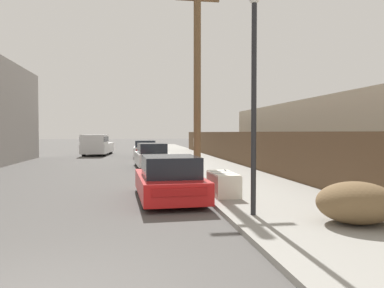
{
  "coord_description": "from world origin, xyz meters",
  "views": [
    {
      "loc": [
        1.14,
        -4.32,
        2.01
      ],
      "look_at": [
        3.41,
        10.4,
        1.54
      ],
      "focal_mm": 35.0,
      "sensor_mm": 36.0,
      "label": 1
    }
  ],
  "objects_px": {
    "pedestrian": "(196,146)",
    "car_parked_far": "(145,149)",
    "pickup_truck": "(97,145)",
    "parked_sports_car_red": "(169,180)",
    "discarded_fridge": "(223,184)",
    "car_parked_mid": "(152,156)",
    "street_lamp": "(254,87)",
    "utility_pole": "(197,77)",
    "brush_pile": "(356,203)"
  },
  "relations": [
    {
      "from": "pickup_truck",
      "to": "street_lamp",
      "type": "relative_size",
      "value": 1.13
    },
    {
      "from": "car_parked_far",
      "to": "brush_pile",
      "type": "distance_m",
      "value": 23.84
    },
    {
      "from": "discarded_fridge",
      "to": "pedestrian",
      "type": "xyz_separation_m",
      "value": [
        1.91,
        16.76,
        0.54
      ]
    },
    {
      "from": "car_parked_mid",
      "to": "pickup_truck",
      "type": "distance_m",
      "value": 12.62
    },
    {
      "from": "utility_pole",
      "to": "street_lamp",
      "type": "distance_m",
      "value": 7.03
    },
    {
      "from": "car_parked_far",
      "to": "pedestrian",
      "type": "xyz_separation_m",
      "value": [
        3.7,
        -2.88,
        0.36
      ]
    },
    {
      "from": "discarded_fridge",
      "to": "pedestrian",
      "type": "relative_size",
      "value": 1.04
    },
    {
      "from": "discarded_fridge",
      "to": "pedestrian",
      "type": "bearing_deg",
      "value": 84.03
    },
    {
      "from": "car_parked_far",
      "to": "street_lamp",
      "type": "relative_size",
      "value": 0.91
    },
    {
      "from": "car_parked_far",
      "to": "brush_pile",
      "type": "height_order",
      "value": "car_parked_far"
    },
    {
      "from": "pedestrian",
      "to": "pickup_truck",
      "type": "bearing_deg",
      "value": 144.4
    },
    {
      "from": "utility_pole",
      "to": "street_lamp",
      "type": "bearing_deg",
      "value": -88.87
    },
    {
      "from": "discarded_fridge",
      "to": "brush_pile",
      "type": "height_order",
      "value": "brush_pile"
    },
    {
      "from": "parked_sports_car_red",
      "to": "pedestrian",
      "type": "relative_size",
      "value": 2.45
    },
    {
      "from": "discarded_fridge",
      "to": "parked_sports_car_red",
      "type": "bearing_deg",
      "value": -179.32
    },
    {
      "from": "car_parked_mid",
      "to": "utility_pole",
      "type": "distance_m",
      "value": 7.49
    },
    {
      "from": "car_parked_far",
      "to": "brush_pile",
      "type": "bearing_deg",
      "value": -80.2
    },
    {
      "from": "discarded_fridge",
      "to": "car_parked_far",
      "type": "xyz_separation_m",
      "value": [
        -1.79,
        19.64,
        0.18
      ]
    },
    {
      "from": "pickup_truck",
      "to": "brush_pile",
      "type": "bearing_deg",
      "value": 111.08
    },
    {
      "from": "pickup_truck",
      "to": "pedestrian",
      "type": "bearing_deg",
      "value": 148.97
    },
    {
      "from": "car_parked_mid",
      "to": "street_lamp",
      "type": "bearing_deg",
      "value": -86.43
    },
    {
      "from": "street_lamp",
      "to": "parked_sports_car_red",
      "type": "bearing_deg",
      "value": 120.73
    },
    {
      "from": "utility_pole",
      "to": "pedestrian",
      "type": "relative_size",
      "value": 4.74
    },
    {
      "from": "car_parked_far",
      "to": "utility_pole",
      "type": "distance_m",
      "value": 16.05
    },
    {
      "from": "discarded_fridge",
      "to": "utility_pole",
      "type": "height_order",
      "value": "utility_pole"
    },
    {
      "from": "parked_sports_car_red",
      "to": "brush_pile",
      "type": "height_order",
      "value": "parked_sports_car_red"
    },
    {
      "from": "brush_pile",
      "to": "parked_sports_car_red",
      "type": "bearing_deg",
      "value": 132.05
    },
    {
      "from": "street_lamp",
      "to": "pedestrian",
      "type": "relative_size",
      "value": 2.96
    },
    {
      "from": "parked_sports_car_red",
      "to": "car_parked_mid",
      "type": "height_order",
      "value": "car_parked_mid"
    },
    {
      "from": "car_parked_mid",
      "to": "street_lamp",
      "type": "relative_size",
      "value": 0.84
    },
    {
      "from": "pickup_truck",
      "to": "utility_pole",
      "type": "bearing_deg",
      "value": 112.18
    },
    {
      "from": "parked_sports_car_red",
      "to": "utility_pole",
      "type": "xyz_separation_m",
      "value": [
        1.54,
        4.1,
        3.68
      ]
    },
    {
      "from": "pedestrian",
      "to": "car_parked_far",
      "type": "bearing_deg",
      "value": 142.11
    },
    {
      "from": "car_parked_mid",
      "to": "brush_pile",
      "type": "xyz_separation_m",
      "value": [
        3.57,
        -14.37,
        -0.09
      ]
    },
    {
      "from": "car_parked_mid",
      "to": "pickup_truck",
      "type": "height_order",
      "value": "pickup_truck"
    },
    {
      "from": "parked_sports_car_red",
      "to": "pedestrian",
      "type": "height_order",
      "value": "pedestrian"
    },
    {
      "from": "discarded_fridge",
      "to": "car_parked_far",
      "type": "relative_size",
      "value": 0.38
    },
    {
      "from": "utility_pole",
      "to": "brush_pile",
      "type": "relative_size",
      "value": 4.92
    },
    {
      "from": "discarded_fridge",
      "to": "pedestrian",
      "type": "distance_m",
      "value": 16.87
    },
    {
      "from": "parked_sports_car_red",
      "to": "pickup_truck",
      "type": "height_order",
      "value": "pickup_truck"
    },
    {
      "from": "discarded_fridge",
      "to": "street_lamp",
      "type": "xyz_separation_m",
      "value": [
        0.03,
        -2.82,
        2.57
      ]
    },
    {
      "from": "car_parked_mid",
      "to": "street_lamp",
      "type": "xyz_separation_m",
      "value": [
        1.72,
        -13.27,
        2.38
      ]
    },
    {
      "from": "parked_sports_car_red",
      "to": "car_parked_far",
      "type": "height_order",
      "value": "car_parked_far"
    },
    {
      "from": "car_parked_far",
      "to": "utility_pole",
      "type": "xyz_separation_m",
      "value": [
        1.69,
        -15.54,
        3.64
      ]
    },
    {
      "from": "car_parked_far",
      "to": "brush_pile",
      "type": "xyz_separation_m",
      "value": [
        3.68,
        -23.55,
        -0.08
      ]
    },
    {
      "from": "brush_pile",
      "to": "car_parked_far",
      "type": "bearing_deg",
      "value": 98.87
    },
    {
      "from": "discarded_fridge",
      "to": "brush_pile",
      "type": "xyz_separation_m",
      "value": [
        1.88,
        -3.91,
        0.1
      ]
    },
    {
      "from": "discarded_fridge",
      "to": "street_lamp",
      "type": "bearing_deg",
      "value": -88.88
    },
    {
      "from": "parked_sports_car_red",
      "to": "car_parked_mid",
      "type": "distance_m",
      "value": 10.46
    },
    {
      "from": "pickup_truck",
      "to": "street_lamp",
      "type": "height_order",
      "value": "street_lamp"
    }
  ]
}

